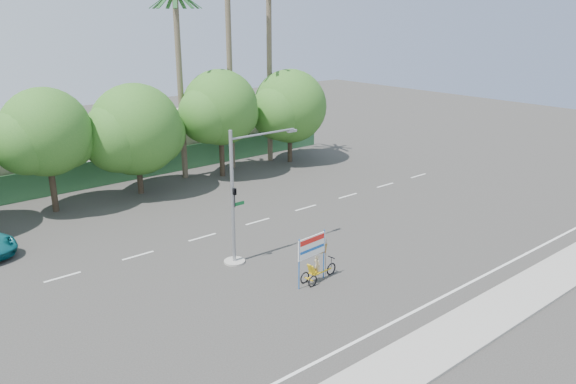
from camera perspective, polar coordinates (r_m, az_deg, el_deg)
ground at (r=28.21m, az=3.47°, el=-8.40°), size 120.00×120.00×0.00m
sidewalk_near at (r=23.99m, az=16.18°, el=-14.07°), size 50.00×2.40×0.12m
fence at (r=44.97m, az=-15.58°, el=2.42°), size 38.00×0.08×2.00m
building_right at (r=52.21m, az=-9.75°, el=5.82°), size 14.00×8.00×3.60m
tree_left at (r=38.51m, az=-23.43°, el=5.30°), size 6.66×5.60×8.07m
tree_center at (r=40.65m, az=-15.25°, el=5.88°), size 7.62×6.40×7.85m
tree_right at (r=43.81m, az=-6.96°, el=8.24°), size 6.90×5.80×8.36m
tree_far_right at (r=48.01m, az=0.15°, el=8.48°), size 7.38×6.20×7.94m
palm_tall at (r=45.63m, az=-6.04°, el=15.25°), size 3.73×3.79×17.45m
palm_mid at (r=48.03m, az=-1.92°, el=14.19°), size 3.73×3.79×15.45m
palm_short at (r=43.39m, az=-11.03°, el=12.78°), size 3.73×3.79×14.45m
traffic_signal at (r=28.66m, az=-5.11°, el=-1.67°), size 4.72×1.10×7.00m
trike_billboard at (r=27.08m, az=2.79°, el=-7.12°), size 2.62×0.64×2.58m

